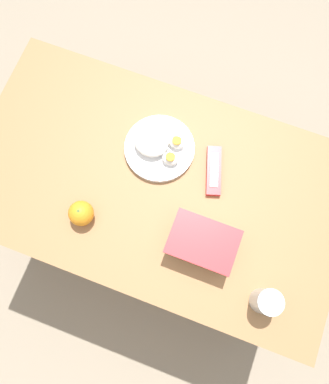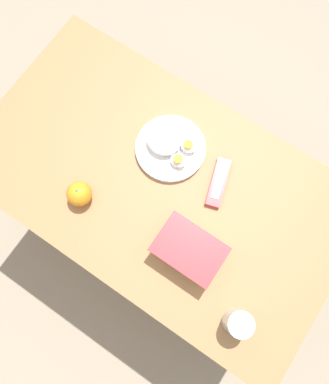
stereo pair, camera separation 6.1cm
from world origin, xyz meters
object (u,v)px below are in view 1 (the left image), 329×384
(rice_plate, at_px, (158,147))
(candy_bar, at_px, (214,171))
(orange_fruit, at_px, (81,213))
(food_container, at_px, (202,243))
(drinking_glass, at_px, (266,302))

(rice_plate, height_order, candy_bar, rice_plate)
(rice_plate, bearing_deg, candy_bar, 176.97)
(orange_fruit, distance_m, candy_bar, 0.41)
(orange_fruit, distance_m, rice_plate, 0.30)
(food_container, xyz_separation_m, orange_fruit, (0.35, 0.04, 0.00))
(food_container, relative_size, drinking_glass, 1.86)
(candy_bar, bearing_deg, orange_fruit, 39.88)
(candy_bar, distance_m, drinking_glass, 0.40)
(orange_fruit, xyz_separation_m, drinking_glass, (-0.56, 0.05, 0.01))
(food_container, distance_m, rice_plate, 0.32)
(drinking_glass, bearing_deg, food_container, -22.76)
(orange_fruit, height_order, candy_bar, orange_fruit)
(drinking_glass, bearing_deg, rice_plate, -36.71)
(orange_fruit, relative_size, candy_bar, 0.46)
(orange_fruit, bearing_deg, rice_plate, -115.90)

